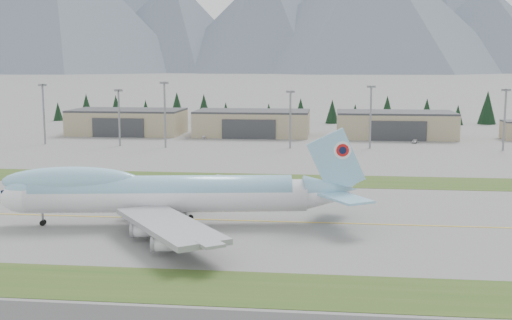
# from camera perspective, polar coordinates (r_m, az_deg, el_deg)

# --- Properties ---
(ground) EXTENTS (7000.00, 7000.00, 0.00)m
(ground) POSITION_cam_1_polar(r_m,az_deg,el_deg) (126.44, -1.58, -5.41)
(ground) COLOR slate
(ground) RESTS_ON ground
(grass_strip_near) EXTENTS (400.00, 14.00, 0.08)m
(grass_strip_near) POSITION_cam_1_polar(r_m,az_deg,el_deg) (90.54, -5.00, -11.17)
(grass_strip_near) COLOR #304F1C
(grass_strip_near) RESTS_ON ground
(grass_strip_far) EXTENTS (400.00, 18.00, 0.08)m
(grass_strip_far) POSITION_cam_1_polar(r_m,az_deg,el_deg) (170.13, 0.54, -1.77)
(grass_strip_far) COLOR #304F1C
(grass_strip_far) RESTS_ON ground
(taxiway_line_main) EXTENTS (400.00, 0.40, 0.02)m
(taxiway_line_main) POSITION_cam_1_polar(r_m,az_deg,el_deg) (126.44, -1.58, -5.41)
(taxiway_line_main) COLOR yellow
(taxiway_line_main) RESTS_ON ground
(boeing_747_freighter) EXTENTS (70.57, 60.06, 18.51)m
(boeing_747_freighter) POSITION_cam_1_polar(r_m,az_deg,el_deg) (123.53, -8.23, -2.92)
(boeing_747_freighter) COLOR white
(boeing_747_freighter) RESTS_ON ground
(hangar_left) EXTENTS (48.00, 26.60, 10.80)m
(hangar_left) POSITION_cam_1_polar(r_m,az_deg,el_deg) (286.16, -11.34, 3.36)
(hangar_left) COLOR tan
(hangar_left) RESTS_ON ground
(hangar_center) EXTENTS (48.00, 26.60, 10.80)m
(hangar_center) POSITION_cam_1_polar(r_m,az_deg,el_deg) (274.44, -0.31, 3.31)
(hangar_center) COLOR tan
(hangar_center) RESTS_ON ground
(hangar_right) EXTENTS (48.00, 26.60, 10.80)m
(hangar_right) POSITION_cam_1_polar(r_m,az_deg,el_deg) (273.94, 12.27, 3.11)
(hangar_right) COLOR tan
(hangar_right) RESTS_ON ground
(floodlight_masts) EXTENTS (172.61, 9.08, 24.05)m
(floodlight_masts) POSITION_cam_1_polar(r_m,az_deg,el_deg) (234.28, -1.06, 4.92)
(floodlight_masts) COLOR gray
(floodlight_masts) RESTS_ON ground
(service_vehicle_a) EXTENTS (2.02, 3.78, 1.23)m
(service_vehicle_a) POSITION_cam_1_polar(r_m,az_deg,el_deg) (264.67, -4.66, 1.92)
(service_vehicle_a) COLOR white
(service_vehicle_a) RESTS_ON ground
(service_vehicle_b) EXTENTS (4.28, 2.47, 1.33)m
(service_vehicle_b) POSITION_cam_1_polar(r_m,az_deg,el_deg) (235.77, 7.80, 1.05)
(service_vehicle_b) COLOR gold
(service_vehicle_b) RESTS_ON ground
(service_vehicle_c) EXTENTS (2.97, 4.78, 1.29)m
(service_vehicle_c) POSITION_cam_1_polar(r_m,az_deg,el_deg) (255.77, 13.91, 1.46)
(service_vehicle_c) COLOR #ACABB0
(service_vehicle_c) RESTS_ON ground
(conifer_belt) EXTENTS (267.62, 15.65, 16.93)m
(conifer_belt) POSITION_cam_1_polar(r_m,az_deg,el_deg) (334.26, 5.83, 4.51)
(conifer_belt) COLOR black
(conifer_belt) RESTS_ON ground
(mountain_ridge_front) EXTENTS (4349.06, 1142.97, 506.12)m
(mountain_ridge_front) POSITION_cam_1_polar(r_m,az_deg,el_deg) (2287.14, 6.36, 13.32)
(mountain_ridge_front) COLOR #525D6E
(mountain_ridge_front) RESTS_ON ground
(mountain_ridge_rear) EXTENTS (4469.95, 1052.75, 526.38)m
(mountain_ridge_rear) POSITION_cam_1_polar(r_m,az_deg,el_deg) (3045.08, 12.47, 12.64)
(mountain_ridge_rear) COLOR #525D6E
(mountain_ridge_rear) RESTS_ON ground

